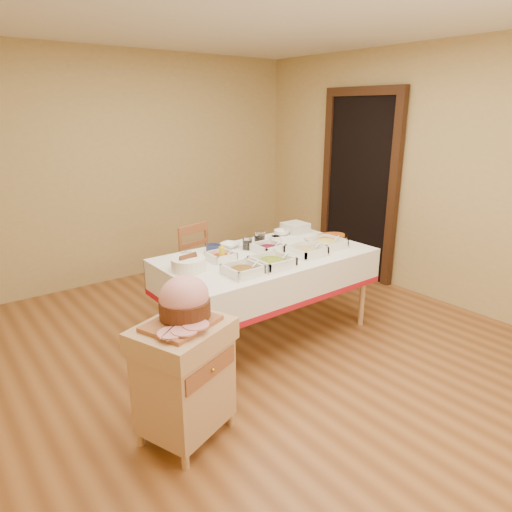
{
  "coord_description": "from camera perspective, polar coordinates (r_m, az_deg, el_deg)",
  "views": [
    {
      "loc": [
        -2.07,
        -2.63,
        1.95
      ],
      "look_at": [
        0.11,
        0.2,
        0.8
      ],
      "focal_mm": 32.0,
      "sensor_mm": 36.0,
      "label": 1
    }
  ],
  "objects": [
    {
      "name": "plate_stack",
      "position": [
        4.66,
        4.92,
        3.56
      ],
      "size": [
        0.23,
        0.23,
        0.1
      ],
      "color": "white",
      "rests_on": "dining_table"
    },
    {
      "name": "ham_on_board",
      "position": [
        2.7,
        -8.97,
        -5.8
      ],
      "size": [
        0.43,
        0.41,
        0.28
      ],
      "color": "#9C5933",
      "rests_on": "butcher_cart"
    },
    {
      "name": "serving_dish_a",
      "position": [
        3.45,
        -1.67,
        -1.75
      ],
      "size": [
        0.26,
        0.25,
        0.11
      ],
      "color": "white",
      "rests_on": "dining_table"
    },
    {
      "name": "serving_dish_f",
      "position": [
        4.0,
        1.52,
        1.02
      ],
      "size": [
        0.25,
        0.23,
        0.11
      ],
      "color": "white",
      "rests_on": "dining_table"
    },
    {
      "name": "bread_basket",
      "position": [
        3.58,
        -8.44,
        -0.98
      ],
      "size": [
        0.27,
        0.27,
        0.12
      ],
      "color": "white",
      "rests_on": "dining_table"
    },
    {
      "name": "mustard_bottle",
      "position": [
        3.74,
        -4.28,
        0.31
      ],
      "size": [
        0.05,
        0.05,
        0.16
      ],
      "color": "yellow",
      "rests_on": "dining_table"
    },
    {
      "name": "serving_dish_c",
      "position": [
        3.94,
        6.31,
        0.66
      ],
      "size": [
        0.28,
        0.28,
        0.11
      ],
      "color": "white",
      "rests_on": "dining_table"
    },
    {
      "name": "brass_platter",
      "position": [
        4.42,
        9.31,
        2.25
      ],
      "size": [
        0.37,
        0.27,
        0.05
      ],
      "color": "gold",
      "rests_on": "dining_table"
    },
    {
      "name": "serving_dish_d",
      "position": [
        4.2,
        8.77,
        1.62
      ],
      "size": [
        0.29,
        0.29,
        0.11
      ],
      "color": "white",
      "rests_on": "dining_table"
    },
    {
      "name": "doorway",
      "position": [
        5.61,
        12.8,
        8.78
      ],
      "size": [
        0.09,
        1.1,
        2.2
      ],
      "color": "black",
      "rests_on": "ground"
    },
    {
      "name": "dining_chair",
      "position": [
        4.5,
        -6.55,
        -1.67
      ],
      "size": [
        0.47,
        0.46,
        0.89
      ],
      "color": "#9C5933",
      "rests_on": "ground"
    },
    {
      "name": "serving_dish_e",
      "position": [
        3.79,
        -4.41,
        -0.06
      ],
      "size": [
        0.22,
        0.21,
        0.1
      ],
      "color": "white",
      "rests_on": "dining_table"
    },
    {
      "name": "serving_dish_b",
      "position": [
        3.63,
        2.03,
        -0.71
      ],
      "size": [
        0.29,
        0.29,
        0.12
      ],
      "color": "white",
      "rests_on": "dining_table"
    },
    {
      "name": "preserve_jar_right",
      "position": [
        4.2,
        0.45,
        2.17
      ],
      "size": [
        0.1,
        0.1,
        0.13
      ],
      "color": "silver",
      "rests_on": "dining_table"
    },
    {
      "name": "bowl_small_imported",
      "position": [
        4.56,
        3.24,
        2.98
      ],
      "size": [
        0.16,
        0.16,
        0.05
      ],
      "primitive_type": "imported",
      "rotation": [
        0.0,
        0.0,
        0.04
      ],
      "color": "white",
      "rests_on": "dining_table"
    },
    {
      "name": "small_bowl_right",
      "position": [
        4.32,
        2.47,
        2.21
      ],
      "size": [
        0.1,
        0.1,
        0.05
      ],
      "color": "white",
      "rests_on": "dining_table"
    },
    {
      "name": "butcher_cart",
      "position": [
        2.87,
        -8.97,
        -14.45
      ],
      "size": [
        0.66,
        0.6,
        0.76
      ],
      "color": "tan",
      "rests_on": "ground"
    },
    {
      "name": "preserve_jar_left",
      "position": [
        4.07,
        -1.08,
        1.57
      ],
      "size": [
        0.09,
        0.09,
        0.12
      ],
      "color": "silver",
      "rests_on": "dining_table"
    },
    {
      "name": "room_shell",
      "position": [
        3.41,
        0.57,
        6.79
      ],
      "size": [
        5.0,
        5.0,
        5.0
      ],
      "color": "brown",
      "rests_on": "ground"
    },
    {
      "name": "bowl_white_imported",
      "position": [
        4.14,
        -3.3,
        1.37
      ],
      "size": [
        0.21,
        0.21,
        0.04
      ],
      "primitive_type": "imported",
      "rotation": [
        0.0,
        0.0,
        0.33
      ],
      "color": "white",
      "rests_on": "dining_table"
    },
    {
      "name": "small_bowl_mid",
      "position": [
        4.04,
        -5.32,
        1.07
      ],
      "size": [
        0.13,
        0.13,
        0.06
      ],
      "color": "navy",
      "rests_on": "dining_table"
    },
    {
      "name": "small_bowl_left",
      "position": [
        3.83,
        -8.71,
        0.01
      ],
      "size": [
        0.13,
        0.13,
        0.06
      ],
      "color": "white",
      "rests_on": "dining_table"
    },
    {
      "name": "dining_table",
      "position": [
        4.0,
        1.25,
        -1.94
      ],
      "size": [
        1.82,
        1.02,
        0.76
      ],
      "color": "tan",
      "rests_on": "ground"
    }
  ]
}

